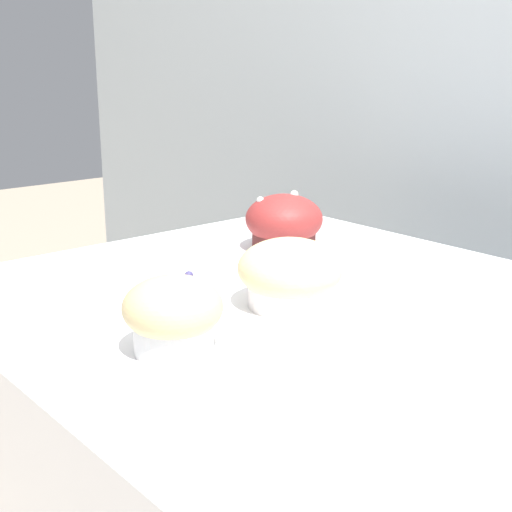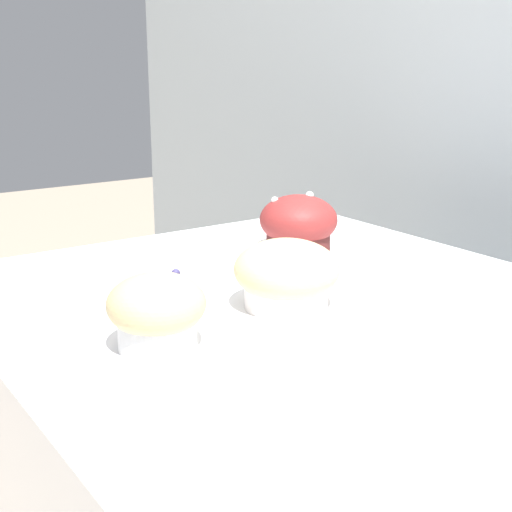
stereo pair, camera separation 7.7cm
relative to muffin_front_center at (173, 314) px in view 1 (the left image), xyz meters
The scene contains 3 objects.
muffin_front_center is the anchor object (origin of this frame).
muffin_back_left 0.37m from the muffin_front_center, 121.81° to the left, with size 0.11×0.11×0.08m.
muffin_back_right 0.16m from the muffin_front_center, 97.32° to the left, with size 0.11×0.11×0.07m.
Camera 1 is at (0.39, -0.51, 1.20)m, focal length 50.00 mm.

